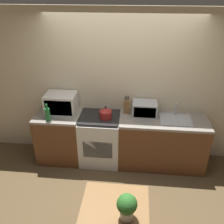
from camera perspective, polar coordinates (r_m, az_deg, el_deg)
ground_plane at (r=4.18m, az=1.03°, el=-16.70°), size 16.00×16.00×0.00m
wall_back at (r=4.29m, az=2.32°, el=5.63°), size 10.00×0.06×2.60m
counter_left_run at (r=4.58m, az=-11.75°, el=-5.47°), size 0.76×0.62×0.90m
counter_right_run at (r=4.43m, az=11.28°, el=-6.77°), size 1.46×0.62×0.90m
stove_range at (r=4.43m, az=-2.72°, el=-6.14°), size 0.69×0.62×0.90m
kettle at (r=4.11m, az=-1.47°, el=-0.20°), size 0.21×0.21×0.22m
microwave at (r=4.34m, az=-11.52°, el=1.97°), size 0.52×0.39×0.34m
bottle at (r=4.16m, az=-14.52°, el=-0.46°), size 0.08×0.08×0.29m
knife_block at (r=4.25m, az=3.36°, el=1.28°), size 0.10×0.07×0.31m
toaster_oven at (r=4.23m, az=7.47°, el=0.76°), size 0.41×0.30×0.23m
sink_basin at (r=4.21m, az=14.34°, el=-1.61°), size 0.51×0.40×0.24m
dining_table at (r=3.00m, az=0.61°, el=-22.34°), size 0.75×0.70×0.74m
potted_plant at (r=2.71m, az=3.42°, el=-20.61°), size 0.21×0.21×0.30m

